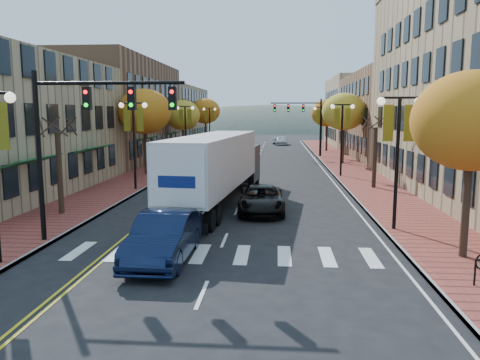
# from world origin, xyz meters

# --- Properties ---
(ground) EXTENTS (200.00, 200.00, 0.00)m
(ground) POSITION_xyz_m (0.00, 0.00, 0.00)
(ground) COLOR black
(ground) RESTS_ON ground
(sidewalk_left) EXTENTS (4.00, 85.00, 0.15)m
(sidewalk_left) POSITION_xyz_m (-9.00, 32.50, 0.07)
(sidewalk_left) COLOR brown
(sidewalk_left) RESTS_ON ground
(sidewalk_right) EXTENTS (4.00, 85.00, 0.15)m
(sidewalk_right) POSITION_xyz_m (9.00, 32.50, 0.07)
(sidewalk_right) COLOR brown
(sidewalk_right) RESTS_ON ground
(building_left_mid) EXTENTS (12.00, 24.00, 11.00)m
(building_left_mid) POSITION_xyz_m (-17.00, 36.00, 5.50)
(building_left_mid) COLOR brown
(building_left_mid) RESTS_ON ground
(building_left_far) EXTENTS (12.00, 26.00, 9.50)m
(building_left_far) POSITION_xyz_m (-17.00, 61.00, 4.75)
(building_left_far) COLOR #9E8966
(building_left_far) RESTS_ON ground
(building_right_mid) EXTENTS (15.00, 24.00, 10.00)m
(building_right_mid) POSITION_xyz_m (18.50, 42.00, 5.00)
(building_right_mid) COLOR brown
(building_right_mid) RESTS_ON ground
(building_right_far) EXTENTS (15.00, 20.00, 11.00)m
(building_right_far) POSITION_xyz_m (18.50, 64.00, 5.50)
(building_right_far) COLOR #9E8966
(building_right_far) RESTS_ON ground
(tree_left_a) EXTENTS (0.28, 0.28, 4.20)m
(tree_left_a) POSITION_xyz_m (-9.00, 8.00, 2.25)
(tree_left_a) COLOR #382619
(tree_left_a) RESTS_ON sidewalk_left
(tree_left_b) EXTENTS (4.48, 4.48, 7.21)m
(tree_left_b) POSITION_xyz_m (-9.00, 24.00, 5.45)
(tree_left_b) COLOR #382619
(tree_left_b) RESTS_ON sidewalk_left
(tree_left_c) EXTENTS (4.16, 4.16, 6.69)m
(tree_left_c) POSITION_xyz_m (-9.00, 40.00, 5.05)
(tree_left_c) COLOR #382619
(tree_left_c) RESTS_ON sidewalk_left
(tree_left_d) EXTENTS (4.61, 4.61, 7.42)m
(tree_left_d) POSITION_xyz_m (-9.00, 58.00, 5.60)
(tree_left_d) COLOR #382619
(tree_left_d) RESTS_ON sidewalk_left
(tree_right_a) EXTENTS (4.16, 4.16, 6.69)m
(tree_right_a) POSITION_xyz_m (9.00, 2.00, 5.05)
(tree_right_a) COLOR #382619
(tree_right_a) RESTS_ON sidewalk_right
(tree_right_b) EXTENTS (0.28, 0.28, 4.20)m
(tree_right_b) POSITION_xyz_m (9.00, 18.00, 2.25)
(tree_right_b) COLOR #382619
(tree_right_b) RESTS_ON sidewalk_right
(tree_right_c) EXTENTS (4.48, 4.48, 7.21)m
(tree_right_c) POSITION_xyz_m (9.00, 34.00, 5.45)
(tree_right_c) COLOR #382619
(tree_right_c) RESTS_ON sidewalk_right
(tree_right_d) EXTENTS (4.35, 4.35, 7.00)m
(tree_right_d) POSITION_xyz_m (9.00, 50.00, 5.29)
(tree_right_d) COLOR #382619
(tree_right_d) RESTS_ON sidewalk_right
(lamp_left_b) EXTENTS (1.96, 0.36, 6.05)m
(lamp_left_b) POSITION_xyz_m (-7.50, 16.00, 4.29)
(lamp_left_b) COLOR black
(lamp_left_b) RESTS_ON ground
(lamp_left_c) EXTENTS (1.96, 0.36, 6.05)m
(lamp_left_c) POSITION_xyz_m (-7.50, 34.00, 4.29)
(lamp_left_c) COLOR black
(lamp_left_c) RESTS_ON ground
(lamp_left_d) EXTENTS (1.96, 0.36, 6.05)m
(lamp_left_d) POSITION_xyz_m (-7.50, 52.00, 4.29)
(lamp_left_d) COLOR black
(lamp_left_d) RESTS_ON ground
(lamp_right_a) EXTENTS (1.96, 0.36, 6.05)m
(lamp_right_a) POSITION_xyz_m (7.50, 6.00, 4.29)
(lamp_right_a) COLOR black
(lamp_right_a) RESTS_ON ground
(lamp_right_b) EXTENTS (1.96, 0.36, 6.05)m
(lamp_right_b) POSITION_xyz_m (7.50, 24.00, 4.29)
(lamp_right_b) COLOR black
(lamp_right_b) RESTS_ON ground
(lamp_right_c) EXTENTS (1.96, 0.36, 6.05)m
(lamp_right_c) POSITION_xyz_m (7.50, 42.00, 4.29)
(lamp_right_c) COLOR black
(lamp_right_c) RESTS_ON ground
(traffic_mast_near) EXTENTS (6.10, 0.35, 7.00)m
(traffic_mast_near) POSITION_xyz_m (-5.48, 3.00, 4.92)
(traffic_mast_near) COLOR black
(traffic_mast_near) RESTS_ON ground
(traffic_mast_far) EXTENTS (6.10, 0.34, 7.00)m
(traffic_mast_far) POSITION_xyz_m (5.48, 42.00, 4.92)
(traffic_mast_far) COLOR black
(traffic_mast_far) RESTS_ON ground
(semi_truck) EXTENTS (4.26, 16.59, 4.10)m
(semi_truck) POSITION_xyz_m (-1.21, 12.09, 2.40)
(semi_truck) COLOR black
(semi_truck) RESTS_ON ground
(navy_sedan) EXTENTS (1.94, 5.38, 1.76)m
(navy_sedan) POSITION_xyz_m (-1.88, 1.09, 0.88)
(navy_sedan) COLOR black
(navy_sedan) RESTS_ON ground
(black_suv) EXTENTS (2.57, 5.28, 1.45)m
(black_suv) POSITION_xyz_m (1.37, 9.64, 0.72)
(black_suv) COLOR black
(black_suv) RESTS_ON ground
(car_far_white) EXTENTS (1.73, 4.24, 1.44)m
(car_far_white) POSITION_xyz_m (-3.74, 56.18, 0.72)
(car_far_white) COLOR silver
(car_far_white) RESTS_ON ground
(car_far_silver) EXTENTS (2.11, 4.86, 1.39)m
(car_far_silver) POSITION_xyz_m (2.97, 63.92, 0.70)
(car_far_silver) COLOR #B9B9C1
(car_far_silver) RESTS_ON ground
(car_far_oncoming) EXTENTS (1.68, 4.03, 1.29)m
(car_far_oncoming) POSITION_xyz_m (2.09, 66.42, 0.65)
(car_far_oncoming) COLOR #9B9CA3
(car_far_oncoming) RESTS_ON ground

